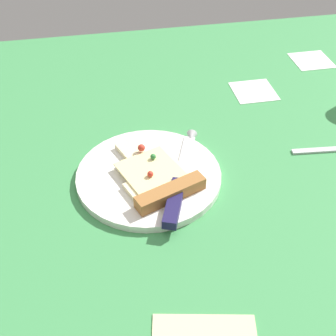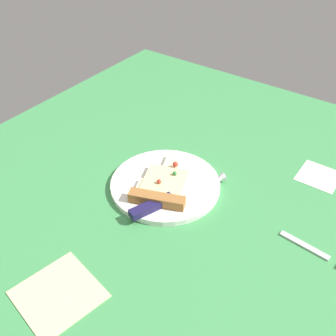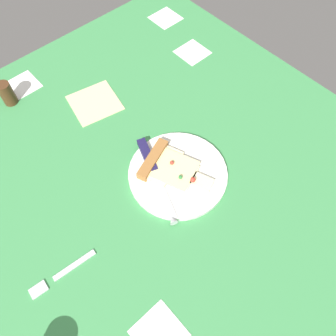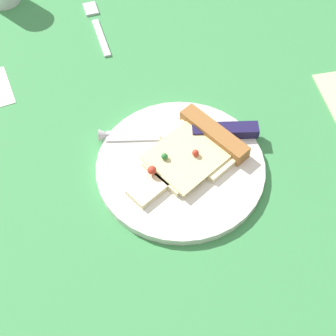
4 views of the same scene
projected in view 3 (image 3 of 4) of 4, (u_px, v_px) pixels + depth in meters
ground_plane at (144, 194)px, 83.49cm from camera, size 124.06×124.06×3.00cm
plate at (178, 174)px, 83.97cm from camera, size 24.68×24.68×1.30cm
pizza_slice at (169, 167)px, 83.33cm from camera, size 19.04×14.30×2.59cm
knife at (153, 170)px, 83.02cm from camera, size 23.18×10.49×2.45cm
pepper_shaker at (7, 93)px, 94.00cm from camera, size 3.84×3.84×6.84cm
fork at (60, 275)px, 71.59cm from camera, size 3.19×15.40×0.80cm
napkin at (95, 102)px, 96.54cm from camera, size 15.33×15.33×0.40cm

